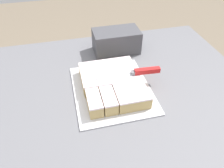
{
  "coord_description": "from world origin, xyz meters",
  "views": [
    {
      "loc": [
        -0.11,
        -0.63,
        1.59
      ],
      "look_at": [
        0.06,
        0.06,
        0.98
      ],
      "focal_mm": 35.0,
      "sensor_mm": 36.0,
      "label": 1
    }
  ],
  "objects_px": {
    "cake": "(112,84)",
    "knife": "(142,72)",
    "cake_board": "(112,89)",
    "storage_box": "(116,41)"
  },
  "relations": [
    {
      "from": "cake_board",
      "to": "knife",
      "type": "height_order",
      "value": "knife"
    },
    {
      "from": "cake_board",
      "to": "cake",
      "type": "bearing_deg",
      "value": 50.1
    },
    {
      "from": "cake",
      "to": "knife",
      "type": "height_order",
      "value": "knife"
    },
    {
      "from": "cake_board",
      "to": "storage_box",
      "type": "height_order",
      "value": "storage_box"
    },
    {
      "from": "cake_board",
      "to": "storage_box",
      "type": "xyz_separation_m",
      "value": [
        0.1,
        0.3,
        0.06
      ]
    },
    {
      "from": "knife",
      "to": "cake_board",
      "type": "bearing_deg",
      "value": 7.42
    },
    {
      "from": "cake",
      "to": "storage_box",
      "type": "distance_m",
      "value": 0.32
    },
    {
      "from": "cake",
      "to": "knife",
      "type": "distance_m",
      "value": 0.14
    },
    {
      "from": "cake_board",
      "to": "knife",
      "type": "distance_m",
      "value": 0.15
    },
    {
      "from": "cake",
      "to": "storage_box",
      "type": "relative_size",
      "value": 1.26
    }
  ]
}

